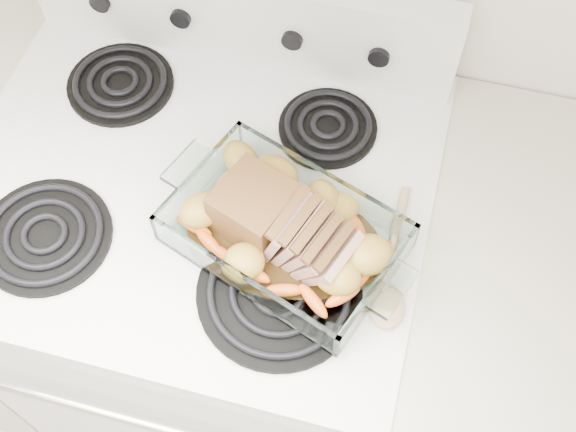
% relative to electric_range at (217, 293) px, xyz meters
% --- Properties ---
extents(electric_range, '(0.78, 0.70, 1.12)m').
position_rel_electric_range_xyz_m(electric_range, '(0.00, 0.00, 0.00)').
color(electric_range, white).
rests_on(electric_range, ground).
extents(counter_right, '(0.58, 0.68, 0.93)m').
position_rel_electric_range_xyz_m(counter_right, '(0.66, -0.00, -0.02)').
color(counter_right, silver).
rests_on(counter_right, ground).
extents(baking_dish, '(0.34, 0.22, 0.07)m').
position_rel_electric_range_xyz_m(baking_dish, '(0.18, -0.08, 0.48)').
color(baking_dish, white).
rests_on(baking_dish, electric_range).
extents(pork_roast, '(0.22, 0.11, 0.09)m').
position_rel_electric_range_xyz_m(pork_roast, '(0.16, -0.08, 0.51)').
color(pork_roast, brown).
rests_on(pork_roast, baking_dish).
extents(roast_vegetables, '(0.38, 0.21, 0.05)m').
position_rel_electric_range_xyz_m(roast_vegetables, '(0.17, -0.04, 0.49)').
color(roast_vegetables, '#F65D1F').
rests_on(roast_vegetables, baking_dish).
extents(wooden_spoon, '(0.05, 0.25, 0.02)m').
position_rel_electric_range_xyz_m(wooden_spoon, '(0.35, -0.10, 0.46)').
color(wooden_spoon, '#CFB68D').
rests_on(wooden_spoon, electric_range).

